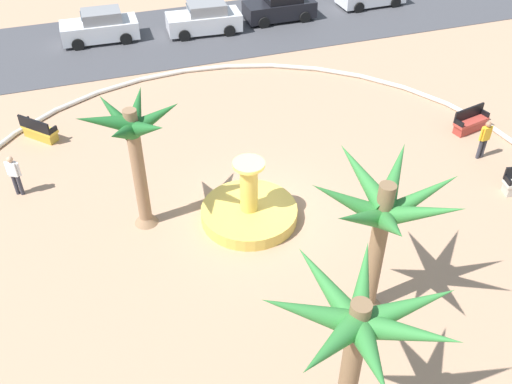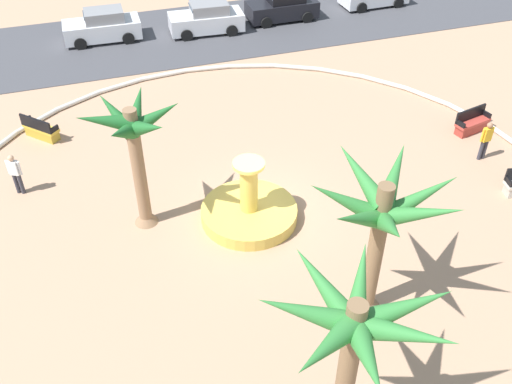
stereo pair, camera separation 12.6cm
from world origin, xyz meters
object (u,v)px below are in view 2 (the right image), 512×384
(parked_car_leftmost, at_px, (103,27))
(person_pedestrian_stroll, at_px, (15,172))
(palm_tree_by_curb, at_px, (353,336))
(parked_car_second, at_px, (207,19))
(bench_west, at_px, (41,130))
(palm_tree_near_fountain, at_px, (382,215))
(bench_north, at_px, (472,124))
(palm_tree_mid_plaza, at_px, (133,138))
(parked_car_third, at_px, (283,7))
(person_cyclist_photo, at_px, (486,139))
(fountain, at_px, (249,211))

(parked_car_leftmost, bearing_deg, person_pedestrian_stroll, -109.51)
(palm_tree_by_curb, distance_m, person_pedestrian_stroll, 14.17)
(parked_car_second, bearing_deg, bench_west, -137.88)
(palm_tree_near_fountain, height_order, person_pedestrian_stroll, palm_tree_near_fountain)
(palm_tree_by_curb, bearing_deg, person_pedestrian_stroll, 119.93)
(bench_north, bearing_deg, palm_tree_mid_plaza, -174.06)
(palm_tree_mid_plaza, bearing_deg, bench_north, 5.94)
(bench_west, bearing_deg, parked_car_third, 32.20)
(person_cyclist_photo, bearing_deg, palm_tree_mid_plaza, 178.32)
(bench_west, bearing_deg, palm_tree_by_curb, -68.73)
(palm_tree_mid_plaza, xyz_separation_m, parked_car_second, (5.95, 14.74, -2.59))
(fountain, xyz_separation_m, bench_north, (10.42, 2.36, 0.02))
(parked_car_second, bearing_deg, palm_tree_by_curb, -97.27)
(palm_tree_by_curb, distance_m, parked_car_third, 25.49)
(person_cyclist_photo, relative_size, parked_car_leftmost, 0.40)
(bench_west, distance_m, bench_north, 17.67)
(fountain, bearing_deg, bench_west, 131.10)
(palm_tree_near_fountain, relative_size, parked_car_leftmost, 1.15)
(palm_tree_mid_plaza, bearing_deg, parked_car_second, 68.03)
(palm_tree_near_fountain, distance_m, bench_north, 11.42)
(bench_west, relative_size, parked_car_leftmost, 0.37)
(palm_tree_near_fountain, xyz_separation_m, parked_car_second, (0.56, 20.39, -2.69))
(palm_tree_near_fountain, bearing_deg, parked_car_second, 88.42)
(parked_car_third, bearing_deg, person_cyclist_photo, -80.86)
(palm_tree_near_fountain, relative_size, bench_west, 3.09)
(fountain, relative_size, palm_tree_near_fountain, 0.70)
(fountain, height_order, palm_tree_by_curb, palm_tree_by_curb)
(palm_tree_near_fountain, bearing_deg, bench_north, 40.18)
(bench_west, relative_size, person_cyclist_photo, 0.93)
(person_cyclist_photo, bearing_deg, parked_car_second, 115.01)
(bench_west, distance_m, parked_car_third, 16.13)
(person_pedestrian_stroll, relative_size, parked_car_leftmost, 0.40)
(palm_tree_mid_plaza, distance_m, bench_north, 14.18)
(palm_tree_near_fountain, relative_size, bench_north, 2.79)
(person_pedestrian_stroll, bearing_deg, fountain, -28.03)
(fountain, distance_m, bench_west, 9.89)
(bench_west, height_order, person_pedestrian_stroll, person_pedestrian_stroll)
(person_cyclist_photo, bearing_deg, fountain, -176.73)
(bench_west, relative_size, person_pedestrian_stroll, 0.93)
(bench_north, xyz_separation_m, person_pedestrian_stroll, (-17.78, 1.56, 0.56))
(parked_car_second, bearing_deg, fountain, -99.37)
(fountain, distance_m, parked_car_leftmost, 16.65)
(palm_tree_near_fountain, xyz_separation_m, person_cyclist_photo, (7.62, 5.27, -2.56))
(person_cyclist_photo, bearing_deg, palm_tree_by_curb, -139.40)
(palm_tree_mid_plaza, bearing_deg, bench_west, 115.71)
(palm_tree_mid_plaza, bearing_deg, palm_tree_by_curb, -72.12)
(parked_car_second, bearing_deg, palm_tree_near_fountain, -91.58)
(bench_west, xyz_separation_m, bench_north, (16.92, -5.09, 0.00))
(fountain, bearing_deg, palm_tree_by_curb, -93.18)
(palm_tree_by_curb, xyz_separation_m, parked_car_third, (7.60, 24.14, -3.04))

